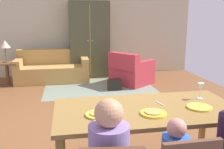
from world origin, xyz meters
TOP-DOWN VIEW (x-y plane):
  - ground_plane at (0.00, 0.52)m, footprint 6.42×6.24m
  - back_wall at (0.00, 3.69)m, footprint 6.42×0.10m
  - dining_table at (0.26, -1.55)m, footprint 1.88×0.95m
  - plate_near_man at (-0.26, -1.67)m, footprint 0.25×0.25m
  - pizza_near_man at (-0.26, -1.67)m, footprint 0.17×0.17m
  - plate_near_child at (0.26, -1.73)m, footprint 0.25×0.25m
  - pizza_near_child at (0.26, -1.73)m, footprint 0.17×0.17m
  - plate_near_woman at (0.77, -1.65)m, footprint 0.25×0.25m
  - wine_glass at (0.93, -1.37)m, footprint 0.07×0.07m
  - fork at (-0.03, -1.60)m, footprint 0.05×0.15m
  - knife at (0.43, -1.45)m, footprint 0.05×0.17m
  - area_rug at (0.21, 2.05)m, footprint 2.60×1.80m
  - couch at (-0.92, 2.90)m, footprint 1.87×0.86m
  - armchair at (1.05, 2.21)m, footprint 1.20×1.20m
  - armoire at (0.11, 3.30)m, footprint 1.10×0.59m
  - side_table at (-2.01, 2.65)m, footprint 0.56×0.56m
  - table_lamp at (-2.01, 2.65)m, footprint 0.26×0.26m
  - handbag at (0.54, 1.75)m, footprint 0.32×0.16m

SIDE VIEW (x-z plane):
  - ground_plane at x=0.00m, z-range -0.02..0.00m
  - area_rug at x=0.21m, z-range 0.00..0.01m
  - handbag at x=0.54m, z-range 0.00..0.26m
  - couch at x=-0.92m, z-range -0.11..0.71m
  - armchair at x=1.05m, z-range -0.09..0.73m
  - side_table at x=-2.01m, z-range 0.09..0.67m
  - dining_table at x=0.26m, z-range 0.31..1.07m
  - fork at x=-0.03m, z-range 0.76..0.77m
  - knife at x=0.43m, z-range 0.76..0.77m
  - plate_near_man at x=-0.26m, z-range 0.76..0.78m
  - plate_near_child at x=0.26m, z-range 0.76..0.78m
  - plate_near_woman at x=0.77m, z-range 0.76..0.78m
  - pizza_near_man at x=-0.26m, z-range 0.78..0.79m
  - pizza_near_child at x=0.26m, z-range 0.78..0.79m
  - wine_glass at x=0.93m, z-range 0.80..0.99m
  - table_lamp at x=-2.01m, z-range 0.74..1.28m
  - armoire at x=0.11m, z-range 0.00..2.10m
  - back_wall at x=0.00m, z-range 0.00..2.70m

